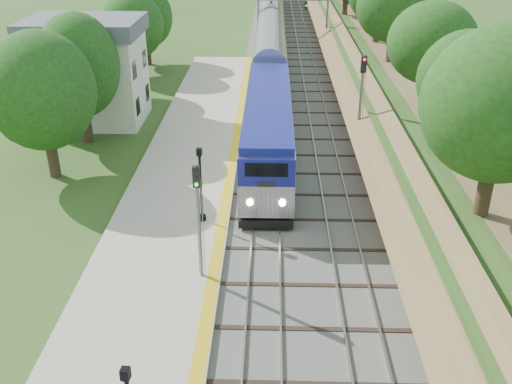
{
  "coord_description": "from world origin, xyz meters",
  "views": [
    {
      "loc": [
        0.24,
        -13.25,
        15.61
      ],
      "look_at": [
        -0.5,
        12.03,
        2.8
      ],
      "focal_mm": 40.0,
      "sensor_mm": 36.0,
      "label": 1
    }
  ],
  "objects_px": {
    "station_building": "(89,70)",
    "signal_gantry": "(293,9)",
    "lamppost_far": "(201,189)",
    "signal_platform": "(198,209)",
    "signal_farside": "(361,94)"
  },
  "relations": [
    {
      "from": "station_building",
      "to": "signal_farside",
      "type": "xyz_separation_m",
      "value": [
        20.2,
        -6.13,
        0.18
      ]
    },
    {
      "from": "signal_platform",
      "to": "signal_farside",
      "type": "relative_size",
      "value": 0.82
    },
    {
      "from": "lamppost_far",
      "to": "signal_gantry",
      "type": "bearing_deg",
      "value": 81.93
    },
    {
      "from": "station_building",
      "to": "signal_farside",
      "type": "relative_size",
      "value": 1.27
    },
    {
      "from": "lamppost_far",
      "to": "signal_farside",
      "type": "distance_m",
      "value": 14.38
    },
    {
      "from": "signal_gantry",
      "to": "signal_platform",
      "type": "relative_size",
      "value": 1.51
    },
    {
      "from": "lamppost_far",
      "to": "signal_platform",
      "type": "relative_size",
      "value": 0.75
    },
    {
      "from": "signal_gantry",
      "to": "signal_platform",
      "type": "height_order",
      "value": "signal_gantry"
    },
    {
      "from": "signal_gantry",
      "to": "lamppost_far",
      "type": "height_order",
      "value": "signal_gantry"
    },
    {
      "from": "lamppost_far",
      "to": "signal_farside",
      "type": "relative_size",
      "value": 0.61
    },
    {
      "from": "signal_gantry",
      "to": "lamppost_far",
      "type": "relative_size",
      "value": 2.02
    },
    {
      "from": "signal_gantry",
      "to": "station_building",
      "type": "bearing_deg",
      "value": -123.38
    },
    {
      "from": "station_building",
      "to": "signal_platform",
      "type": "distance_m",
      "value": 24.36
    },
    {
      "from": "lamppost_far",
      "to": "signal_platform",
      "type": "xyz_separation_m",
      "value": [
        0.53,
        -5.07,
        1.56
      ]
    },
    {
      "from": "station_building",
      "to": "signal_gantry",
      "type": "distance_m",
      "value": 29.94
    }
  ]
}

